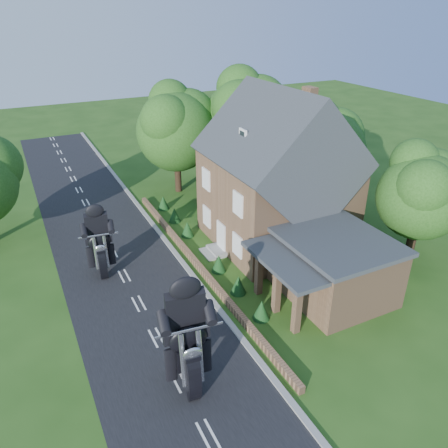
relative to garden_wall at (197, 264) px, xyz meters
name	(u,v)px	position (x,y,z in m)	size (l,w,h in m)	color
ground	(157,338)	(-4.30, -5.00, -0.20)	(120.00, 120.00, 0.00)	#234814
road	(157,338)	(-4.30, -5.00, -0.19)	(7.00, 80.00, 0.02)	black
kerb	(224,315)	(-0.65, -5.00, -0.14)	(0.30, 80.00, 0.12)	gray
garden_wall	(197,264)	(0.00, 0.00, 0.00)	(0.30, 22.00, 0.40)	#8B6547
house	(277,180)	(6.19, 1.00, 4.14)	(9.54, 8.64, 10.24)	#8B6547
annex	(333,266)	(5.57, -5.80, 1.57)	(7.05, 5.94, 3.44)	#8B6547
tree_annex_side	(426,188)	(12.83, -4.90, 4.49)	(5.64, 5.20, 7.48)	black
tree_house_right	(329,144)	(12.35, 3.62, 4.99)	(6.51, 6.00, 8.40)	black
tree_behind_house	(250,113)	(9.88, 11.14, 6.03)	(7.81, 7.20, 10.08)	black
tree_behind_left	(180,124)	(3.86, 12.13, 5.53)	(6.94, 6.40, 9.16)	black
shrub_a	(261,310)	(1.00, -6.00, 0.35)	(0.90, 0.90, 1.10)	#103312
shrub_b	(238,285)	(1.00, -3.50, 0.35)	(0.90, 0.90, 1.10)	#103312
shrub_c	(219,263)	(1.00, -1.00, 0.35)	(0.90, 0.90, 1.10)	#103312
shrub_d	(187,229)	(1.00, 4.00, 0.35)	(0.90, 0.90, 1.10)	#103312
shrub_e	(175,215)	(1.00, 6.50, 0.35)	(0.90, 0.90, 1.10)	#103312
shrub_f	(163,203)	(1.00, 9.00, 0.35)	(0.90, 0.90, 1.10)	#103312
motorcycle_lead	(188,371)	(-4.02, -8.45, 0.64)	(0.46, 1.81, 1.69)	black
motorcycle_follow	(102,263)	(-5.32, 1.86, 0.49)	(0.37, 1.48, 1.38)	black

